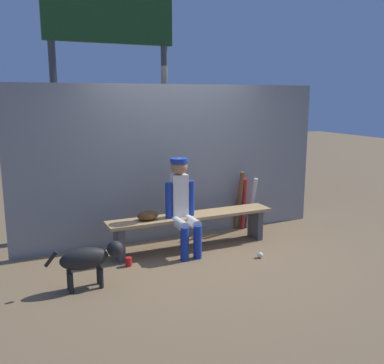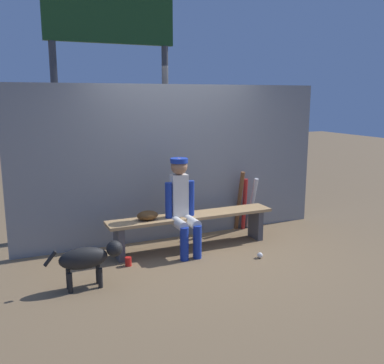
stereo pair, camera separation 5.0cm
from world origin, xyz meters
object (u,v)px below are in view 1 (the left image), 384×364
cup_on_ground (129,262)px  cup_on_bench (175,213)px  dugout_bench (192,222)px  bat_aluminum_silver (251,203)px  scoreboard (114,42)px  baseball_glove (148,215)px  player_seated (183,203)px  baseball (260,255)px  bat_wood_dark (239,201)px  dog (90,258)px  bat_aluminum_red (244,204)px

cup_on_ground → cup_on_bench: 0.90m
cup_on_ground → cup_on_bench: cup_on_bench is taller
dugout_bench → cup_on_bench: cup_on_bench is taller
bat_aluminum_silver → scoreboard: scoreboard is taller
baseball_glove → scoreboard: 2.59m
player_seated → bat_aluminum_silver: player_seated is taller
cup_on_bench → baseball: bearing=-37.5°
player_seated → bat_wood_dark: (1.17, 0.53, -0.21)m
bat_wood_dark → dog: 2.74m
player_seated → baseball: size_ratio=16.98×
baseball_glove → dog: bearing=-142.5°
bat_wood_dark → dog: size_ratio=1.12×
cup_on_ground → cup_on_bench: size_ratio=1.00×
scoreboard → dog: (-0.85, -1.92, -2.48)m
dugout_bench → dog: dog is taller
bat_aluminum_red → cup_on_ground: bat_aluminum_red is taller
bat_aluminum_silver → baseball: bat_aluminum_silver is taller
bat_aluminum_silver → cup_on_bench: bearing=-163.8°
cup_on_ground → dog: bearing=-142.8°
scoreboard → dog: scoreboard is taller
bat_aluminum_red → bat_aluminum_silver: 0.12m
dugout_bench → scoreboard: 2.82m
cup_on_ground → cup_on_bench: (0.72, 0.25, 0.47)m
cup_on_bench → dog: size_ratio=0.13×
bat_wood_dark → bat_aluminum_silver: bearing=-4.3°
bat_aluminum_red → scoreboard: 3.09m
bat_wood_dark → scoreboard: size_ratio=0.24×
dugout_bench → cup_on_ground: 1.06m
dugout_bench → bat_wood_dark: bat_wood_dark is taller
bat_aluminum_silver → cup_on_ground: size_ratio=7.54×
player_seated → scoreboard: size_ratio=0.31×
bat_wood_dark → baseball: 1.25m
baseball → scoreboard: scoreboard is taller
dugout_bench → bat_aluminum_silver: size_ratio=2.81×
scoreboard → cup_on_bench: bearing=-71.4°
bat_aluminum_red → cup_on_bench: bearing=-161.1°
dugout_bench → cup_on_ground: bearing=-164.5°
bat_aluminum_red → dog: 2.84m
baseball_glove → bat_aluminum_silver: bearing=12.5°
dog → player_seated: bearing=23.3°
baseball_glove → bat_aluminum_red: size_ratio=0.35×
dugout_bench → dog: (-1.52, -0.69, -0.03)m
cup_on_bench → bat_wood_dark: bearing=19.6°
baseball_glove → bat_wood_dark: bearing=14.7°
player_seated → scoreboard: 2.56m
bat_wood_dark → dog: bearing=-156.1°
baseball → dog: size_ratio=0.09×
dugout_bench → bat_aluminum_silver: bearing=18.7°
baseball_glove → bat_aluminum_red: bat_aluminum_red is taller
player_seated → baseball: player_seated is taller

